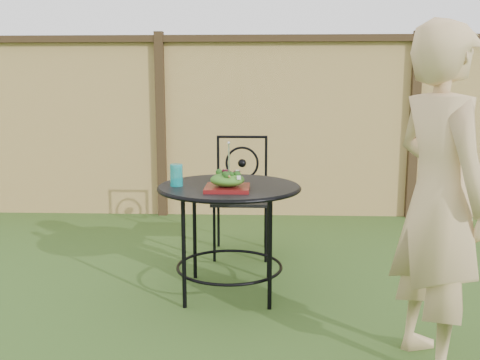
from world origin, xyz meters
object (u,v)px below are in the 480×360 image
at_px(patio_table, 229,206).
at_px(patio_chair, 241,192).
at_px(diner, 439,199).
at_px(salad_plate, 227,188).

bearing_deg(patio_table, patio_chair, 87.23).
distance_m(patio_chair, diner, 2.04).
relative_size(patio_chair, salad_plate, 3.52).
distance_m(patio_table, diner, 1.38).
height_order(patio_chair, salad_plate, patio_chair).
bearing_deg(salad_plate, diner, -33.59).
relative_size(patio_table, diner, 0.56).
distance_m(patio_table, patio_chair, 0.90).
relative_size(patio_chair, diner, 0.58).
distance_m(patio_table, salad_plate, 0.22).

